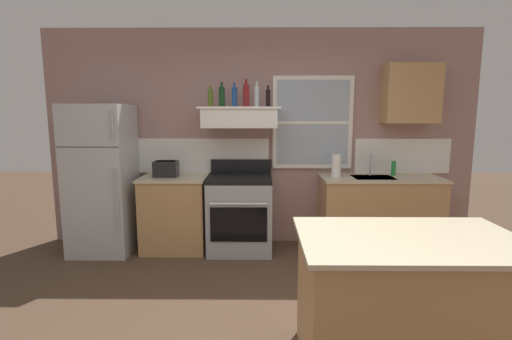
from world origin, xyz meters
TOP-DOWN VIEW (x-y plane):
  - ground_plane at (0.00, 0.00)m, footprint 16.00×16.00m
  - back_wall at (0.03, 2.23)m, footprint 5.40×0.11m
  - refrigerator at (-1.90, 1.84)m, footprint 0.70×0.72m
  - counter_left_of_stove at (-1.05, 1.90)m, footprint 0.79×0.63m
  - toaster at (-1.14, 1.90)m, footprint 0.30×0.20m
  - stove_range at (-0.25, 1.86)m, footprint 0.76×0.69m
  - range_hood_shelf at (-0.25, 1.96)m, footprint 0.96×0.52m
  - bottle_olive_oil_square at (-0.60, 1.94)m, footprint 0.06×0.06m
  - bottle_dark_green_wine at (-0.46, 1.95)m, footprint 0.07×0.07m
  - bottle_blue_liqueur at (-0.31, 1.96)m, footprint 0.07×0.07m
  - bottle_red_label_wine at (-0.17, 1.90)m, footprint 0.07×0.07m
  - bottle_clear_tall at (-0.05, 1.99)m, footprint 0.06×0.06m
  - bottle_balsamic_dark at (0.09, 1.93)m, footprint 0.06×0.06m
  - counter_right_with_sink at (1.45, 1.90)m, footprint 1.43×0.63m
  - sink_faucet at (1.35, 2.00)m, footprint 0.03×0.17m
  - paper_towel_roll at (0.91, 1.90)m, footprint 0.11×0.11m
  - dish_soap_bottle at (1.63, 2.00)m, footprint 0.06×0.06m
  - kitchen_island at (0.94, -0.31)m, footprint 1.40×0.90m
  - upper_cabinet_right at (1.80, 2.04)m, footprint 0.64×0.32m

SIDE VIEW (x-z plane):
  - ground_plane at x=0.00m, z-range 0.00..0.00m
  - counter_left_of_stove at x=-1.05m, z-range 0.00..0.91m
  - counter_right_with_sink at x=1.45m, z-range 0.00..0.91m
  - kitchen_island at x=0.94m, z-range 0.00..0.91m
  - stove_range at x=-0.25m, z-range -0.08..1.01m
  - refrigerator at x=-1.90m, z-range 0.00..1.77m
  - dish_soap_bottle at x=1.63m, z-range 0.91..1.09m
  - toaster at x=-1.14m, z-range 0.91..1.10m
  - paper_towel_roll at x=0.91m, z-range 0.91..1.18m
  - sink_faucet at x=1.35m, z-range 0.94..1.22m
  - back_wall at x=0.03m, z-range 0.00..2.70m
  - range_hood_shelf at x=-0.25m, z-range 1.50..1.75m
  - bottle_balsamic_dark at x=0.09m, z-range 1.73..1.97m
  - bottle_olive_oil_square at x=-0.60m, z-range 1.73..1.98m
  - bottle_blue_liqueur at x=-0.31m, z-range 1.72..2.00m
  - bottle_dark_green_wine at x=-0.46m, z-range 1.72..2.01m
  - bottle_clear_tall at x=-0.05m, z-range 1.72..2.02m
  - bottle_red_label_wine at x=-0.17m, z-range 1.72..2.04m
  - upper_cabinet_right at x=1.80m, z-range 1.55..2.25m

